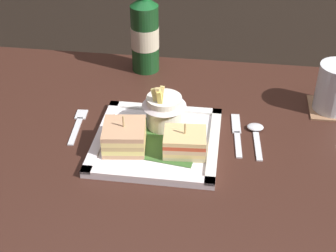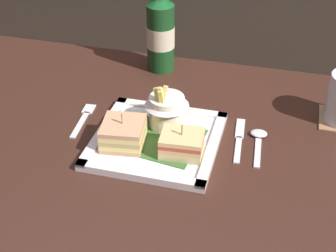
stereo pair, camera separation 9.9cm
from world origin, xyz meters
The scene contains 11 objects.
dining_table centered at (0.00, 0.00, 0.59)m, with size 1.36×0.73×0.75m.
square_plate centered at (-0.04, -0.02, 0.76)m, with size 0.25×0.25×0.02m.
sandwich_half_left centered at (-0.10, -0.05, 0.79)m, with size 0.09×0.09×0.07m.
sandwich_half_right centered at (0.02, -0.05, 0.78)m, with size 0.09×0.07×0.07m.
fries_cup centered at (-0.04, 0.03, 0.81)m, with size 0.09×0.09×0.10m.
beer_bottle centered at (-0.12, 0.29, 0.85)m, with size 0.07×0.07×0.26m.
drink_coaster centered at (0.33, 0.16, 0.75)m, with size 0.10×0.10×0.00m, color #976B4B.
water_glass centered at (0.33, 0.16, 0.80)m, with size 0.09×0.09×0.11m.
fork centered at (-0.22, 0.02, 0.75)m, with size 0.03×0.14×0.00m.
knife centered at (0.12, 0.04, 0.75)m, with size 0.03×0.16×0.00m.
spoon centered at (0.16, 0.04, 0.76)m, with size 0.03×0.13×0.01m.
Camera 1 is at (0.09, -0.82, 1.36)m, focal length 52.96 mm.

